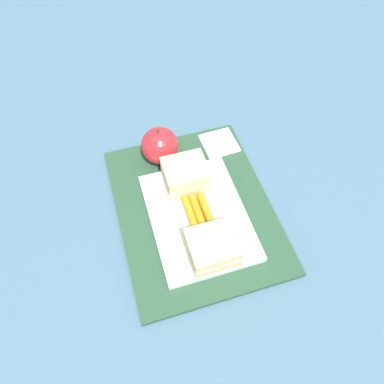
{
  "coord_description": "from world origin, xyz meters",
  "views": [
    {
      "loc": [
        -0.34,
        0.11,
        0.58
      ],
      "look_at": [
        0.01,
        0.0,
        0.04
      ],
      "focal_mm": 33.74,
      "sensor_mm": 36.0,
      "label": 1
    }
  ],
  "objects_px": {
    "carrot_sticks_bundle": "(198,213)",
    "apple": "(160,146)",
    "sandwich_half_left": "(213,247)",
    "sandwich_half_right": "(186,174)",
    "paper_napkin": "(219,143)",
    "food_tray": "(198,216)"
  },
  "relations": [
    {
      "from": "carrot_sticks_bundle",
      "to": "apple",
      "type": "xyz_separation_m",
      "value": [
        0.16,
        0.03,
        0.02
      ]
    },
    {
      "from": "sandwich_half_left",
      "to": "sandwich_half_right",
      "type": "bearing_deg",
      "value": 0.0
    },
    {
      "from": "sandwich_half_right",
      "to": "paper_napkin",
      "type": "xyz_separation_m",
      "value": [
        0.08,
        -0.1,
        -0.03
      ]
    },
    {
      "from": "sandwich_half_right",
      "to": "sandwich_half_left",
      "type": "bearing_deg",
      "value": 180.0
    },
    {
      "from": "carrot_sticks_bundle",
      "to": "apple",
      "type": "distance_m",
      "value": 0.16
    },
    {
      "from": "paper_napkin",
      "to": "apple",
      "type": "bearing_deg",
      "value": 90.83
    },
    {
      "from": "apple",
      "to": "carrot_sticks_bundle",
      "type": "bearing_deg",
      "value": -169.4
    },
    {
      "from": "sandwich_half_left",
      "to": "sandwich_half_right",
      "type": "relative_size",
      "value": 1.0
    },
    {
      "from": "carrot_sticks_bundle",
      "to": "apple",
      "type": "height_order",
      "value": "apple"
    },
    {
      "from": "sandwich_half_left",
      "to": "carrot_sticks_bundle",
      "type": "height_order",
      "value": "sandwich_half_left"
    },
    {
      "from": "sandwich_half_left",
      "to": "paper_napkin",
      "type": "distance_m",
      "value": 0.26
    },
    {
      "from": "paper_napkin",
      "to": "food_tray",
      "type": "bearing_deg",
      "value": 148.67
    },
    {
      "from": "food_tray",
      "to": "apple",
      "type": "xyz_separation_m",
      "value": [
        0.16,
        0.03,
        0.03
      ]
    },
    {
      "from": "food_tray",
      "to": "paper_napkin",
      "type": "height_order",
      "value": "food_tray"
    },
    {
      "from": "apple",
      "to": "paper_napkin",
      "type": "xyz_separation_m",
      "value": [
        0.0,
        -0.13,
        -0.04
      ]
    },
    {
      "from": "food_tray",
      "to": "sandwich_half_left",
      "type": "distance_m",
      "value": 0.08
    },
    {
      "from": "paper_napkin",
      "to": "sandwich_half_left",
      "type": "bearing_deg",
      "value": 157.74
    },
    {
      "from": "food_tray",
      "to": "carrot_sticks_bundle",
      "type": "relative_size",
      "value": 2.97
    },
    {
      "from": "carrot_sticks_bundle",
      "to": "food_tray",
      "type": "bearing_deg",
      "value": 126.65
    },
    {
      "from": "paper_napkin",
      "to": "sandwich_half_right",
      "type": "bearing_deg",
      "value": 130.09
    },
    {
      "from": "food_tray",
      "to": "sandwich_half_left",
      "type": "bearing_deg",
      "value": 180.0
    },
    {
      "from": "sandwich_half_right",
      "to": "apple",
      "type": "height_order",
      "value": "apple"
    }
  ]
}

